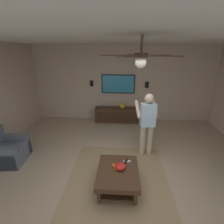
# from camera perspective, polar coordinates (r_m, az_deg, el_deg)

# --- Properties ---
(ground_plane) EXTENTS (8.06, 8.06, 0.00)m
(ground_plane) POSITION_cam_1_polar(r_m,az_deg,el_deg) (3.91, 3.10, -21.46)
(ground_plane) COLOR tan
(wall_back_tv) EXTENTS (0.10, 6.89, 2.83)m
(wall_back_tv) POSITION_cam_1_polar(r_m,az_deg,el_deg) (6.44, 3.70, 9.56)
(wall_back_tv) COLOR #BCA893
(wall_back_tv) RESTS_ON ground
(ceiling_slab) EXTENTS (6.92, 6.89, 0.10)m
(ceiling_slab) POSITION_cam_1_polar(r_m,az_deg,el_deg) (2.94, 4.27, 25.66)
(ceiling_slab) COLOR white
(area_rug) EXTENTS (2.44, 2.10, 0.01)m
(area_rug) POSITION_cam_1_polar(r_m,az_deg,el_deg) (3.87, 2.04, -21.82)
(area_rug) COLOR #9E8460
(area_rug) RESTS_ON ground
(armchair) EXTENTS (0.87, 0.88, 0.82)m
(armchair) POSITION_cam_1_polar(r_m,az_deg,el_deg) (4.96, -32.45, -11.14)
(armchair) COLOR slate
(armchair) RESTS_ON ground
(coffee_table) EXTENTS (1.00, 0.80, 0.40)m
(coffee_table) POSITION_cam_1_polar(r_m,az_deg,el_deg) (3.53, 2.01, -20.50)
(coffee_table) COLOR #422B1C
(coffee_table) RESTS_ON ground
(media_console) EXTENTS (0.45, 1.70, 0.55)m
(media_console) POSITION_cam_1_polar(r_m,az_deg,el_deg) (6.43, 1.94, -0.98)
(media_console) COLOR #422B1C
(media_console) RESTS_ON ground
(tv) EXTENTS (0.05, 1.24, 0.70)m
(tv) POSITION_cam_1_polar(r_m,az_deg,el_deg) (6.35, 2.13, 9.50)
(tv) COLOR black
(person_standing) EXTENTS (0.58, 0.59, 1.64)m
(person_standing) POSITION_cam_1_polar(r_m,az_deg,el_deg) (4.28, 11.92, -3.11)
(person_standing) COLOR #C6B793
(person_standing) RESTS_ON ground
(bowl) EXTENTS (0.23, 0.23, 0.10)m
(bowl) POSITION_cam_1_polar(r_m,az_deg,el_deg) (3.47, 2.79, -17.98)
(bowl) COLOR red
(bowl) RESTS_ON coffee_table
(remote_white) EXTENTS (0.08, 0.16, 0.02)m
(remote_white) POSITION_cam_1_polar(r_m,az_deg,el_deg) (3.67, 5.06, -16.40)
(remote_white) COLOR white
(remote_white) RESTS_ON coffee_table
(remote_black) EXTENTS (0.15, 0.10, 0.02)m
(remote_black) POSITION_cam_1_polar(r_m,az_deg,el_deg) (3.66, 4.76, -16.49)
(remote_black) COLOR black
(remote_black) RESTS_ON coffee_table
(book) EXTENTS (0.24, 0.27, 0.04)m
(book) POSITION_cam_1_polar(r_m,az_deg,el_deg) (3.53, 2.27, -17.94)
(book) COLOR orange
(book) RESTS_ON coffee_table
(vase_round) EXTENTS (0.22, 0.22, 0.22)m
(vase_round) POSITION_cam_1_polar(r_m,az_deg,el_deg) (6.28, 3.48, 2.18)
(vase_round) COLOR gold
(vase_round) RESTS_ON media_console
(wall_speaker_left) EXTENTS (0.06, 0.12, 0.22)m
(wall_speaker_left) POSITION_cam_1_polar(r_m,az_deg,el_deg) (6.43, 11.76, 9.07)
(wall_speaker_left) COLOR black
(wall_speaker_right) EXTENTS (0.06, 0.12, 0.22)m
(wall_speaker_right) POSITION_cam_1_polar(r_m,az_deg,el_deg) (6.46, -6.93, 9.65)
(wall_speaker_right) COLOR black
(ceiling_fan) EXTENTS (1.16, 1.11, 0.46)m
(ceiling_fan) POSITION_cam_1_polar(r_m,az_deg,el_deg) (2.57, 9.78, 17.83)
(ceiling_fan) COLOR #4C3828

